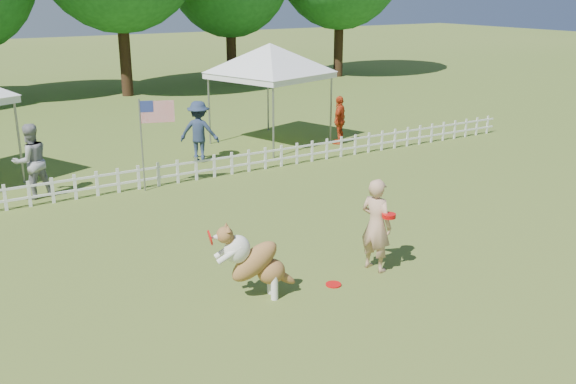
{
  "coord_description": "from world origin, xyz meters",
  "views": [
    {
      "loc": [
        -5.87,
        -7.51,
        4.65
      ],
      "look_at": [
        -0.08,
        2.0,
        1.1
      ],
      "focal_mm": 40.0,
      "sensor_mm": 36.0,
      "label": 1
    }
  ],
  "objects_px": {
    "canopy_tent_right": "(270,95)",
    "spectator_a": "(31,161)",
    "dog": "(256,261)",
    "flag_pole": "(142,146)",
    "handler": "(376,225)",
    "frisbee_on_turf": "(333,284)",
    "spectator_b": "(199,132)",
    "spectator_c": "(339,120)"
  },
  "relations": [
    {
      "from": "spectator_c",
      "to": "flag_pole",
      "type": "bearing_deg",
      "value": -24.06
    },
    {
      "from": "flag_pole",
      "to": "spectator_a",
      "type": "xyz_separation_m",
      "value": [
        -2.35,
        0.83,
        -0.24
      ]
    },
    {
      "from": "dog",
      "to": "spectator_a",
      "type": "relative_size",
      "value": 0.73
    },
    {
      "from": "canopy_tent_right",
      "to": "spectator_c",
      "type": "height_order",
      "value": "canopy_tent_right"
    },
    {
      "from": "dog",
      "to": "frisbee_on_turf",
      "type": "relative_size",
      "value": 4.91
    },
    {
      "from": "dog",
      "to": "flag_pole",
      "type": "relative_size",
      "value": 0.57
    },
    {
      "from": "spectator_a",
      "to": "spectator_c",
      "type": "relative_size",
      "value": 1.16
    },
    {
      "from": "frisbee_on_turf",
      "to": "spectator_b",
      "type": "distance_m",
      "value": 8.56
    },
    {
      "from": "frisbee_on_turf",
      "to": "spectator_a",
      "type": "height_order",
      "value": "spectator_a"
    },
    {
      "from": "spectator_b",
      "to": "spectator_c",
      "type": "bearing_deg",
      "value": -144.97
    },
    {
      "from": "handler",
      "to": "spectator_b",
      "type": "distance_m",
      "value": 8.27
    },
    {
      "from": "canopy_tent_right",
      "to": "spectator_a",
      "type": "bearing_deg",
      "value": 177.0
    },
    {
      "from": "handler",
      "to": "spectator_a",
      "type": "xyz_separation_m",
      "value": [
        -4.22,
        7.25,
        0.05
      ]
    },
    {
      "from": "flag_pole",
      "to": "spectator_a",
      "type": "distance_m",
      "value": 2.51
    },
    {
      "from": "frisbee_on_turf",
      "to": "spectator_c",
      "type": "relative_size",
      "value": 0.17
    },
    {
      "from": "handler",
      "to": "dog",
      "type": "relative_size",
      "value": 1.29
    },
    {
      "from": "flag_pole",
      "to": "spectator_b",
      "type": "bearing_deg",
      "value": 56.58
    },
    {
      "from": "canopy_tent_right",
      "to": "spectator_b",
      "type": "distance_m",
      "value": 3.04
    },
    {
      "from": "dog",
      "to": "flag_pole",
      "type": "xyz_separation_m",
      "value": [
        0.4,
        6.32,
        0.47
      ]
    },
    {
      "from": "dog",
      "to": "spectator_c",
      "type": "xyz_separation_m",
      "value": [
        7.25,
        7.89,
        0.11
      ]
    },
    {
      "from": "canopy_tent_right",
      "to": "flag_pole",
      "type": "distance_m",
      "value": 5.8
    },
    {
      "from": "frisbee_on_turf",
      "to": "spectator_b",
      "type": "height_order",
      "value": "spectator_b"
    },
    {
      "from": "frisbee_on_turf",
      "to": "spectator_a",
      "type": "distance_m",
      "value": 8.13
    },
    {
      "from": "frisbee_on_turf",
      "to": "spectator_a",
      "type": "xyz_separation_m",
      "value": [
        -3.25,
        7.4,
        0.86
      ]
    },
    {
      "from": "frisbee_on_turf",
      "to": "canopy_tent_right",
      "type": "distance_m",
      "value": 10.34
    },
    {
      "from": "flag_pole",
      "to": "canopy_tent_right",
      "type": "bearing_deg",
      "value": 45.99
    },
    {
      "from": "canopy_tent_right",
      "to": "spectator_b",
      "type": "bearing_deg",
      "value": -179.38
    },
    {
      "from": "dog",
      "to": "frisbee_on_turf",
      "type": "height_order",
      "value": "dog"
    },
    {
      "from": "frisbee_on_turf",
      "to": "canopy_tent_right",
      "type": "bearing_deg",
      "value": 65.94
    },
    {
      "from": "frisbee_on_turf",
      "to": "flag_pole",
      "type": "bearing_deg",
      "value": 97.83
    },
    {
      "from": "dog",
      "to": "canopy_tent_right",
      "type": "distance_m",
      "value": 10.66
    },
    {
      "from": "handler",
      "to": "frisbee_on_turf",
      "type": "xyz_separation_m",
      "value": [
        -0.97,
        -0.15,
        -0.8
      ]
    },
    {
      "from": "flag_pole",
      "to": "spectator_a",
      "type": "relative_size",
      "value": 1.27
    },
    {
      "from": "handler",
      "to": "flag_pole",
      "type": "bearing_deg",
      "value": 1.06
    },
    {
      "from": "frisbee_on_turf",
      "to": "spectator_c",
      "type": "xyz_separation_m",
      "value": [
        5.95,
        8.14,
        0.74
      ]
    },
    {
      "from": "spectator_c",
      "to": "canopy_tent_right",
      "type": "bearing_deg",
      "value": -71.21
    },
    {
      "from": "dog",
      "to": "spectator_c",
      "type": "relative_size",
      "value": 0.85
    },
    {
      "from": "spectator_b",
      "to": "spectator_c",
      "type": "xyz_separation_m",
      "value": [
        4.59,
        -0.27,
        -0.1
      ]
    },
    {
      "from": "frisbee_on_turf",
      "to": "dog",
      "type": "bearing_deg",
      "value": 169.26
    },
    {
      "from": "dog",
      "to": "spectator_b",
      "type": "height_order",
      "value": "spectator_b"
    },
    {
      "from": "dog",
      "to": "spectator_a",
      "type": "distance_m",
      "value": 7.42
    },
    {
      "from": "spectator_a",
      "to": "handler",
      "type": "bearing_deg",
      "value": 108.83
    }
  ]
}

